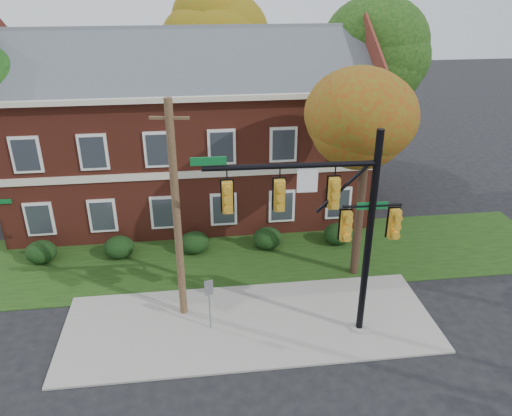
{
  "coord_description": "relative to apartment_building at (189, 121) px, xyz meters",
  "views": [
    {
      "loc": [
        -1.68,
        -14.17,
        12.16
      ],
      "look_at": [
        0.48,
        3.0,
        3.94
      ],
      "focal_mm": 35.0,
      "sensor_mm": 36.0,
      "label": 1
    }
  ],
  "objects": [
    {
      "name": "utility_pole",
      "position": [
        -0.5,
        -9.95,
        -0.67
      ],
      "size": [
        1.32,
        0.33,
        8.51
      ],
      "rotation": [
        0.0,
        0.0,
        -0.16
      ],
      "color": "#4B3323",
      "rests_on": "ground"
    },
    {
      "name": "traffic_signal",
      "position": [
        4.6,
        -11.78,
        -0.16
      ],
      "size": [
        6.97,
        0.63,
        7.78
      ],
      "rotation": [
        0.0,
        0.0,
        -0.03
      ],
      "color": "gray",
      "rests_on": "ground"
    },
    {
      "name": "sidewalk",
      "position": [
        2.0,
        -10.95,
        -4.95
      ],
      "size": [
        14.0,
        5.0,
        0.08
      ],
      "primitive_type": "cube",
      "color": "gray",
      "rests_on": "ground"
    },
    {
      "name": "ground",
      "position": [
        2.0,
        -11.95,
        -4.99
      ],
      "size": [
        120.0,
        120.0,
        0.0
      ],
      "primitive_type": "plane",
      "color": "black",
      "rests_on": "ground"
    },
    {
      "name": "hedge_right",
      "position": [
        3.5,
        -5.25,
        -4.46
      ],
      "size": [
        1.4,
        1.26,
        1.05
      ],
      "primitive_type": "ellipsoid",
      "color": "black",
      "rests_on": "ground"
    },
    {
      "name": "tree_near_right",
      "position": [
        7.22,
        -8.09,
        1.68
      ],
      "size": [
        4.5,
        4.25,
        8.58
      ],
      "color": "black",
      "rests_on": "ground"
    },
    {
      "name": "hedge_far_left",
      "position": [
        -7.0,
        -5.25,
        -4.46
      ],
      "size": [
        1.4,
        1.26,
        1.05
      ],
      "primitive_type": "ellipsoid",
      "color": "black",
      "rests_on": "ground"
    },
    {
      "name": "hedge_left",
      "position": [
        -3.5,
        -5.25,
        -4.46
      ],
      "size": [
        1.4,
        1.26,
        1.05
      ],
      "primitive_type": "ellipsoid",
      "color": "black",
      "rests_on": "ground"
    },
    {
      "name": "sign_post",
      "position": [
        0.5,
        -11.05,
        -3.52
      ],
      "size": [
        0.31,
        0.12,
        2.17
      ],
      "rotation": [
        0.0,
        0.0,
        0.26
      ],
      "color": "slate",
      "rests_on": "ground"
    },
    {
      "name": "hedge_far_right",
      "position": [
        7.0,
        -5.25,
        -4.46
      ],
      "size": [
        1.4,
        1.26,
        1.05
      ],
      "primitive_type": "ellipsoid",
      "color": "black",
      "rests_on": "ground"
    },
    {
      "name": "tree_far_rear",
      "position": [
        1.34,
        7.84,
        3.86
      ],
      "size": [
        6.84,
        6.46,
        11.52
      ],
      "color": "black",
      "rests_on": "ground"
    },
    {
      "name": "apartment_building",
      "position": [
        0.0,
        0.0,
        0.0
      ],
      "size": [
        18.8,
        8.8,
        9.74
      ],
      "color": "maroon",
      "rests_on": "ground"
    },
    {
      "name": "tree_right_rear",
      "position": [
        11.31,
        0.86,
        3.13
      ],
      "size": [
        6.3,
        5.95,
        10.62
      ],
      "color": "black",
      "rests_on": "ground"
    },
    {
      "name": "grass_strip",
      "position": [
        2.0,
        -5.95,
        -4.97
      ],
      "size": [
        30.0,
        6.0,
        0.04
      ],
      "primitive_type": "cube",
      "color": "#193811",
      "rests_on": "ground"
    },
    {
      "name": "hedge_center",
      "position": [
        0.0,
        -5.25,
        -4.46
      ],
      "size": [
        1.4,
        1.26,
        1.05
      ],
      "primitive_type": "ellipsoid",
      "color": "black",
      "rests_on": "ground"
    }
  ]
}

